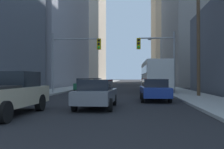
{
  "coord_description": "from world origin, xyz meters",
  "views": [
    {
      "loc": [
        2.09,
        -2.37,
        1.63
      ],
      "look_at": [
        0.0,
        21.97,
        1.91
      ],
      "focal_mm": 41.17,
      "sensor_mm": 36.0,
      "label": 1
    }
  ],
  "objects_px": {
    "city_bus": "(155,75)",
    "pickup_truck_beige": "(5,94)",
    "sedan_silver": "(95,83)",
    "sedan_grey": "(96,94)",
    "traffic_signal_near_left": "(74,52)",
    "sedan_blue": "(155,90)",
    "traffic_signal_near_right": "(158,52)",
    "sedan_green": "(85,85)"
  },
  "relations": [
    {
      "from": "sedan_green",
      "to": "traffic_signal_near_right",
      "type": "bearing_deg",
      "value": -28.51
    },
    {
      "from": "pickup_truck_beige",
      "to": "sedan_grey",
      "type": "distance_m",
      "value": 4.55
    },
    {
      "from": "sedan_silver",
      "to": "traffic_signal_near_left",
      "type": "relative_size",
      "value": 0.7
    },
    {
      "from": "city_bus",
      "to": "traffic_signal_near_right",
      "type": "height_order",
      "value": "traffic_signal_near_right"
    },
    {
      "from": "sedan_blue",
      "to": "traffic_signal_near_right",
      "type": "bearing_deg",
      "value": 82.93
    },
    {
      "from": "city_bus",
      "to": "pickup_truck_beige",
      "type": "relative_size",
      "value": 2.11
    },
    {
      "from": "city_bus",
      "to": "sedan_grey",
      "type": "bearing_deg",
      "value": -104.84
    },
    {
      "from": "sedan_green",
      "to": "traffic_signal_near_left",
      "type": "bearing_deg",
      "value": -94.42
    },
    {
      "from": "city_bus",
      "to": "sedan_blue",
      "type": "xyz_separation_m",
      "value": [
        -0.96,
        -12.05,
        -1.16
      ]
    },
    {
      "from": "sedan_blue",
      "to": "sedan_grey",
      "type": "bearing_deg",
      "value": -127.37
    },
    {
      "from": "sedan_green",
      "to": "city_bus",
      "type": "bearing_deg",
      "value": 7.76
    },
    {
      "from": "pickup_truck_beige",
      "to": "sedan_silver",
      "type": "xyz_separation_m",
      "value": [
        -0.21,
        27.24,
        -0.16
      ]
    },
    {
      "from": "sedan_blue",
      "to": "traffic_signal_near_right",
      "type": "height_order",
      "value": "traffic_signal_near_right"
    },
    {
      "from": "sedan_green",
      "to": "sedan_silver",
      "type": "bearing_deg",
      "value": 91.25
    },
    {
      "from": "sedan_grey",
      "to": "traffic_signal_near_left",
      "type": "distance_m",
      "value": 12.32
    },
    {
      "from": "sedan_grey",
      "to": "sedan_green",
      "type": "distance_m",
      "value": 15.85
    },
    {
      "from": "sedan_blue",
      "to": "traffic_signal_near_left",
      "type": "relative_size",
      "value": 0.71
    },
    {
      "from": "sedan_silver",
      "to": "traffic_signal_near_left",
      "type": "height_order",
      "value": "traffic_signal_near_left"
    },
    {
      "from": "sedan_silver",
      "to": "pickup_truck_beige",
      "type": "bearing_deg",
      "value": -89.56
    },
    {
      "from": "sedan_grey",
      "to": "sedan_blue",
      "type": "relative_size",
      "value": 1.0
    },
    {
      "from": "pickup_truck_beige",
      "to": "sedan_green",
      "type": "relative_size",
      "value": 1.3
    },
    {
      "from": "traffic_signal_near_left",
      "to": "traffic_signal_near_right",
      "type": "xyz_separation_m",
      "value": [
        8.13,
        -0.0,
        -0.06
      ]
    },
    {
      "from": "sedan_green",
      "to": "traffic_signal_near_right",
      "type": "distance_m",
      "value": 9.46
    },
    {
      "from": "sedan_silver",
      "to": "traffic_signal_near_left",
      "type": "distance_m",
      "value": 13.56
    },
    {
      "from": "city_bus",
      "to": "sedan_grey",
      "type": "distance_m",
      "value": 17.14
    },
    {
      "from": "sedan_silver",
      "to": "traffic_signal_near_right",
      "type": "xyz_separation_m",
      "value": [
        7.99,
        -13.15,
        3.26
      ]
    },
    {
      "from": "sedan_green",
      "to": "sedan_blue",
      "type": "bearing_deg",
      "value": -57.6
    },
    {
      "from": "city_bus",
      "to": "sedan_blue",
      "type": "distance_m",
      "value": 12.14
    },
    {
      "from": "city_bus",
      "to": "traffic_signal_near_left",
      "type": "distance_m",
      "value": 10.05
    },
    {
      "from": "traffic_signal_near_left",
      "to": "city_bus",
      "type": "bearing_deg",
      "value": 32.8
    },
    {
      "from": "sedan_grey",
      "to": "sedan_blue",
      "type": "bearing_deg",
      "value": 52.63
    },
    {
      "from": "city_bus",
      "to": "traffic_signal_near_left",
      "type": "relative_size",
      "value": 1.92
    },
    {
      "from": "pickup_truck_beige",
      "to": "sedan_grey",
      "type": "relative_size",
      "value": 1.29
    },
    {
      "from": "sedan_grey",
      "to": "traffic_signal_near_right",
      "type": "bearing_deg",
      "value": 69.21
    },
    {
      "from": "city_bus",
      "to": "sedan_blue",
      "type": "height_order",
      "value": "city_bus"
    },
    {
      "from": "pickup_truck_beige",
      "to": "traffic_signal_near_right",
      "type": "distance_m",
      "value": 16.4
    },
    {
      "from": "city_bus",
      "to": "sedan_silver",
      "type": "height_order",
      "value": "city_bus"
    },
    {
      "from": "city_bus",
      "to": "sedan_silver",
      "type": "distance_m",
      "value": 11.34
    },
    {
      "from": "sedan_silver",
      "to": "city_bus",
      "type": "bearing_deg",
      "value": -44.0
    },
    {
      "from": "city_bus",
      "to": "traffic_signal_near_left",
      "type": "height_order",
      "value": "traffic_signal_near_left"
    },
    {
      "from": "sedan_green",
      "to": "traffic_signal_near_right",
      "type": "height_order",
      "value": "traffic_signal_near_right"
    },
    {
      "from": "sedan_blue",
      "to": "sedan_silver",
      "type": "xyz_separation_m",
      "value": [
        -7.16,
        19.89,
        0.0
      ]
    }
  ]
}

